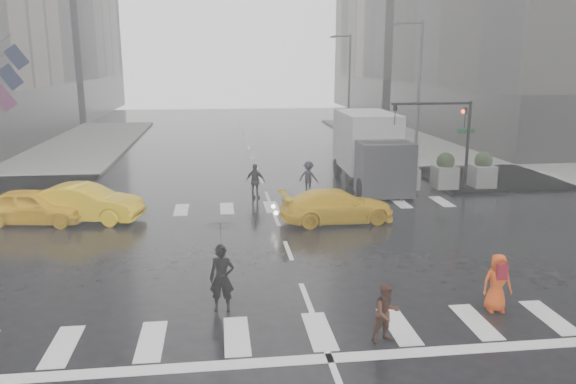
{
  "coord_description": "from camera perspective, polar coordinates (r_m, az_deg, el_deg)",
  "views": [
    {
      "loc": [
        -2.31,
        -18.32,
        6.4
      ],
      "look_at": [
        0.24,
        2.0,
        1.61
      ],
      "focal_mm": 35.0,
      "sensor_mm": 36.0,
      "label": 1
    }
  ],
  "objects": [
    {
      "name": "ground",
      "position": [
        19.54,
        0.02,
        -5.97
      ],
      "size": [
        120.0,
        120.0,
        0.0
      ],
      "primitive_type": "plane",
      "color": "black",
      "rests_on": "ground"
    },
    {
      "name": "street_lamp_near",
      "position": [
        38.66,
        12.99,
        10.68
      ],
      "size": [
        2.15,
        0.22,
        9.0
      ],
      "color": "#59595B",
      "rests_on": "ground"
    },
    {
      "name": "pedestrian_brown",
      "position": [
        13.48,
        9.99,
        -12.04
      ],
      "size": [
        0.8,
        0.7,
        1.41
      ],
      "primitive_type": "imported",
      "rotation": [
        0.0,
        0.0,
        0.27
      ],
      "color": "#3E2116",
      "rests_on": "ground"
    },
    {
      "name": "sidewalk_ne",
      "position": [
        42.41,
        23.93,
        3.45
      ],
      "size": [
        35.0,
        35.0,
        0.15
      ],
      "primitive_type": "cube",
      "color": "gray",
      "rests_on": "ground"
    },
    {
      "name": "pedestrian_black",
      "position": [
        14.61,
        -6.81,
        -6.22
      ],
      "size": [
        1.09,
        1.11,
        2.43
      ],
      "rotation": [
        0.0,
        0.0,
        -0.15
      ],
      "color": "black",
      "rests_on": "ground"
    },
    {
      "name": "pedestrian_far_a",
      "position": [
        26.71,
        -3.32,
        1.1
      ],
      "size": [
        1.13,
        0.96,
        1.66
      ],
      "primitive_type": "imported",
      "rotation": [
        0.0,
        0.0,
        2.7
      ],
      "color": "black",
      "rests_on": "ground"
    },
    {
      "name": "taxi_mid",
      "position": [
        24.31,
        -19.98,
        -1.07
      ],
      "size": [
        4.85,
        2.56,
        1.52
      ],
      "primitive_type": "imported",
      "rotation": [
        0.0,
        0.0,
        1.35
      ],
      "color": "yellow",
      "rests_on": "ground"
    },
    {
      "name": "traffic_signal_pole",
      "position": [
        28.83,
        16.09,
        6.31
      ],
      "size": [
        4.45,
        0.42,
        4.5
      ],
      "color": "black",
      "rests_on": "ground"
    },
    {
      "name": "taxi_rear",
      "position": [
        22.84,
        5.01,
        -1.42
      ],
      "size": [
        4.2,
        2.15,
        1.34
      ],
      "primitive_type": "imported",
      "rotation": [
        0.0,
        0.0,
        1.64
      ],
      "color": "yellow",
      "rests_on": "ground"
    },
    {
      "name": "planter_west",
      "position": [
        28.62,
        11.96,
        1.96
      ],
      "size": [
        1.1,
        1.1,
        1.8
      ],
      "color": "gray",
      "rests_on": "ground"
    },
    {
      "name": "planter_east",
      "position": [
        30.16,
        19.17,
        2.07
      ],
      "size": [
        1.1,
        1.1,
        1.8
      ],
      "color": "gray",
      "rests_on": "ground"
    },
    {
      "name": "taxi_front",
      "position": [
        24.72,
        -24.45,
        -1.33
      ],
      "size": [
        4.42,
        2.3,
        1.44
      ],
      "primitive_type": "imported",
      "rotation": [
        0.0,
        0.0,
        1.42
      ],
      "color": "yellow",
      "rests_on": "ground"
    },
    {
      "name": "road_markings",
      "position": [
        19.54,
        0.02,
        -5.95
      ],
      "size": [
        18.0,
        48.0,
        0.01
      ],
      "primitive_type": null,
      "color": "silver",
      "rests_on": "ground"
    },
    {
      "name": "street_lamp_far",
      "position": [
        57.86,
        6.12,
        11.65
      ],
      "size": [
        2.15,
        0.22,
        9.0
      ],
      "color": "#59595B",
      "rests_on": "ground"
    },
    {
      "name": "flag_cluster",
      "position": [
        38.97,
        -26.79,
        10.67
      ],
      "size": [
        2.87,
        3.06,
        4.69
      ],
      "color": "#59595B",
      "rests_on": "ground"
    },
    {
      "name": "planter_mid",
      "position": [
        29.33,
        15.66,
        2.02
      ],
      "size": [
        1.1,
        1.1,
        1.8
      ],
      "color": "gray",
      "rests_on": "ground"
    },
    {
      "name": "box_truck",
      "position": [
        29.58,
        8.42,
        4.47
      ],
      "size": [
        2.65,
        7.07,
        3.76
      ],
      "rotation": [
        0.0,
        0.0,
        -0.02
      ],
      "color": "#B8B8BA",
      "rests_on": "ground"
    },
    {
      "name": "pedestrian_far_b",
      "position": [
        27.85,
        2.11,
        1.52
      ],
      "size": [
        1.17,
        1.0,
        1.58
      ],
      "primitive_type": "imported",
      "rotation": [
        0.0,
        0.0,
        2.61
      ],
      "color": "black",
      "rests_on": "ground"
    },
    {
      "name": "pedestrian_orange",
      "position": [
        15.75,
        20.49,
        -8.6
      ],
      "size": [
        0.8,
        0.56,
        1.55
      ],
      "rotation": [
        0.0,
        0.0,
        -0.1
      ],
      "color": "#E54910",
      "rests_on": "ground"
    }
  ]
}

